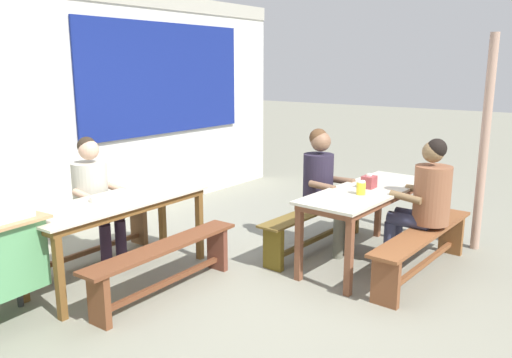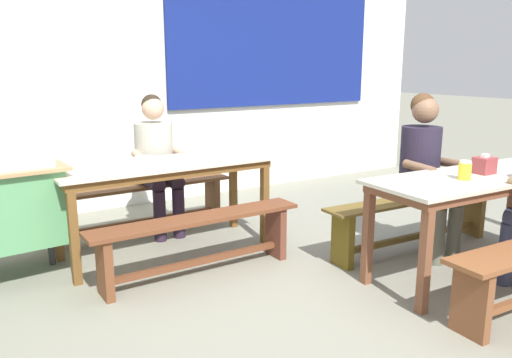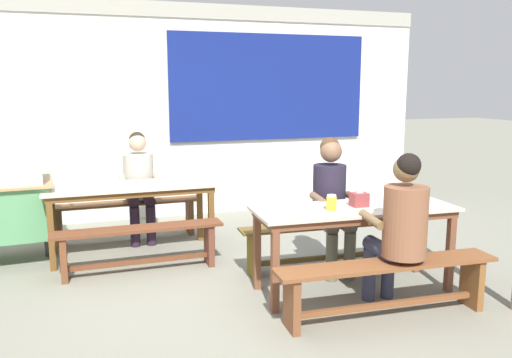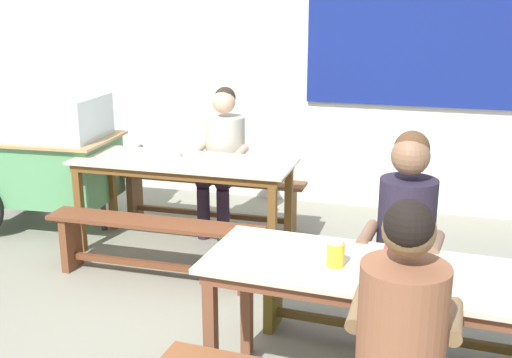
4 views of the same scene
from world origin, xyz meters
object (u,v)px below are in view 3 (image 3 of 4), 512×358
bench_far_front (139,242)px  person_near_front (400,224)px  bench_near_back (326,240)px  bench_near_front (387,280)px  bench_far_back (127,214)px  person_center_facing (139,179)px  condiment_jar (331,203)px  tissue_box (359,199)px  soup_bowl (117,182)px  person_right_near_table (332,196)px  dining_table_far (131,192)px  dining_table_near (354,216)px

bench_far_front → person_near_front: (1.86, -1.60, 0.43)m
bench_near_back → bench_near_front: bearing=-92.5°
bench_far_back → person_near_front: 3.39m
person_center_facing → bench_near_back: bearing=-44.3°
bench_far_back → condiment_jar: (1.53, -2.30, 0.52)m
bench_near_back → person_near_front: (0.08, -1.13, 0.44)m
bench_far_back → tissue_box: (1.82, -2.24, 0.52)m
soup_bowl → bench_near_front: bearing=-51.4°
person_right_near_table → soup_bowl: 2.28m
dining_table_far → person_near_front: person_near_front is taller
dining_table_far → bench_near_front: size_ratio=0.98×
person_center_facing → soup_bowl: person_center_facing is taller
dining_table_far → soup_bowl: 0.19m
bench_far_back → person_near_front: person_near_front is taller
bench_near_back → bench_near_front: size_ratio=0.97×
dining_table_near → bench_far_front: dining_table_near is taller
bench_near_front → tissue_box: 0.80m
tissue_box → soup_bowl: (-1.94, 1.73, -0.04)m
bench_near_front → soup_bowl: soup_bowl is taller
bench_near_front → condiment_jar: size_ratio=13.76×
dining_table_far → person_center_facing: size_ratio=1.40×
bench_near_back → tissue_box: tissue_box is taller
tissue_box → bench_far_front: bearing=149.7°
dining_table_near → bench_far_back: (-1.77, 2.26, -0.38)m
person_near_front → person_center_facing: person_near_front is taller
dining_table_far → tissue_box: size_ratio=12.40×
condiment_jar → soup_bowl: size_ratio=0.83×
bench_far_front → person_right_near_table: size_ratio=1.25×
bench_far_front → condiment_jar: 1.94m
bench_near_front → person_near_front: bearing=23.8°
tissue_box → dining_table_far: bearing=137.7°
soup_bowl → bench_far_front: bearing=-78.1°
person_near_front → soup_bowl: person_near_front is taller
dining_table_far → person_center_facing: 0.56m
person_right_near_table → soup_bowl: size_ratio=8.21×
bench_near_front → soup_bowl: (-1.87, 2.34, 0.47)m
bench_far_front → bench_near_front: size_ratio=0.90×
bench_far_front → person_near_front: 2.49m
bench_near_back → bench_near_front: (-0.05, -1.19, 0.02)m
bench_near_back → person_right_near_table: bearing=-75.9°
tissue_box → soup_bowl: 2.60m
bench_far_front → tissue_box: size_ratio=11.41×
dining_table_near → person_center_facing: 2.73m
dining_table_far → bench_far_back: 0.70m
bench_far_back → bench_near_front: size_ratio=0.96×
dining_table_near → bench_far_front: (-1.75, 1.06, -0.38)m
bench_far_back → bench_near_back: (1.80, -1.66, -0.01)m
dining_table_far → bench_near_back: 2.12m
bench_far_back → person_right_near_table: bearing=-43.6°
bench_far_back → bench_near_front: (1.74, -2.85, 0.01)m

